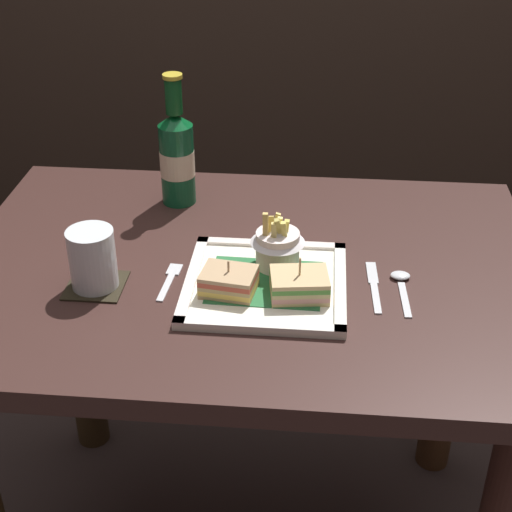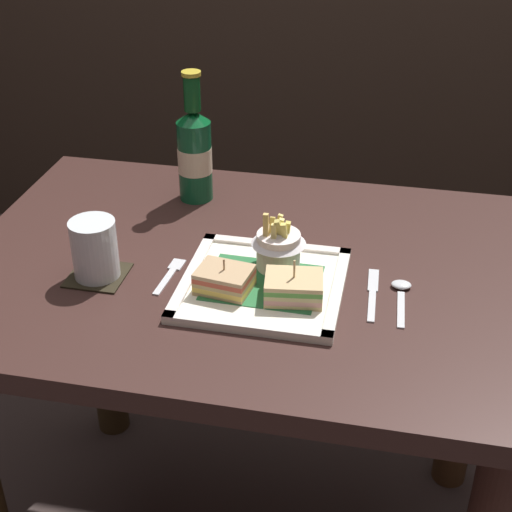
{
  "view_description": "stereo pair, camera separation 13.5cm",
  "coord_description": "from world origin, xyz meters",
  "px_view_note": "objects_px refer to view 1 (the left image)",
  "views": [
    {
      "loc": [
        0.12,
        -1.19,
        1.51
      ],
      "look_at": [
        0.02,
        -0.04,
        0.81
      ],
      "focal_mm": 53.66,
      "sensor_mm": 36.0,
      "label": 1
    },
    {
      "loc": [
        0.26,
        -1.17,
        1.51
      ],
      "look_at": [
        0.02,
        -0.04,
        0.81
      ],
      "focal_mm": 53.66,
      "sensor_mm": 36.0,
      "label": 2
    }
  ],
  "objects_px": {
    "beer_bottle": "(177,155)",
    "fries_cup": "(278,243)",
    "dining_table": "(248,336)",
    "knife": "(374,284)",
    "fork": "(170,279)",
    "sandwich_half_left": "(229,282)",
    "sandwich_half_right": "(299,285)",
    "spoon": "(401,282)",
    "square_plate": "(265,284)",
    "water_glass": "(93,261)"
  },
  "relations": [
    {
      "from": "sandwich_half_right",
      "to": "knife",
      "type": "height_order",
      "value": "sandwich_half_right"
    },
    {
      "from": "square_plate",
      "to": "knife",
      "type": "relative_size",
      "value": 1.72
    },
    {
      "from": "dining_table",
      "to": "fork",
      "type": "height_order",
      "value": "fork"
    },
    {
      "from": "knife",
      "to": "square_plate",
      "type": "bearing_deg",
      "value": -172.84
    },
    {
      "from": "fries_cup",
      "to": "sandwich_half_left",
      "type": "bearing_deg",
      "value": -130.31
    },
    {
      "from": "fries_cup",
      "to": "spoon",
      "type": "bearing_deg",
      "value": -6.5
    },
    {
      "from": "dining_table",
      "to": "knife",
      "type": "distance_m",
      "value": 0.29
    },
    {
      "from": "beer_bottle",
      "to": "fries_cup",
      "type": "bearing_deg",
      "value": -48.86
    },
    {
      "from": "spoon",
      "to": "fries_cup",
      "type": "bearing_deg",
      "value": 173.5
    },
    {
      "from": "fork",
      "to": "spoon",
      "type": "relative_size",
      "value": 0.89
    },
    {
      "from": "fries_cup",
      "to": "knife",
      "type": "xyz_separation_m",
      "value": [
        0.17,
        -0.03,
        -0.06
      ]
    },
    {
      "from": "beer_bottle",
      "to": "spoon",
      "type": "relative_size",
      "value": 2.01
    },
    {
      "from": "sandwich_half_left",
      "to": "knife",
      "type": "distance_m",
      "value": 0.26
    },
    {
      "from": "dining_table",
      "to": "beer_bottle",
      "type": "bearing_deg",
      "value": 125.28
    },
    {
      "from": "water_glass",
      "to": "spoon",
      "type": "distance_m",
      "value": 0.54
    },
    {
      "from": "square_plate",
      "to": "fork",
      "type": "distance_m",
      "value": 0.17
    },
    {
      "from": "square_plate",
      "to": "water_glass",
      "type": "relative_size",
      "value": 2.62
    },
    {
      "from": "sandwich_half_right",
      "to": "water_glass",
      "type": "xyz_separation_m",
      "value": [
        -0.36,
        0.01,
        0.02
      ]
    },
    {
      "from": "knife",
      "to": "fork",
      "type": "bearing_deg",
      "value": -177.45
    },
    {
      "from": "square_plate",
      "to": "water_glass",
      "type": "bearing_deg",
      "value": -175.38
    },
    {
      "from": "sandwich_half_left",
      "to": "fries_cup",
      "type": "height_order",
      "value": "fries_cup"
    },
    {
      "from": "knife",
      "to": "spoon",
      "type": "xyz_separation_m",
      "value": [
        0.05,
        0.01,
        0.0
      ]
    },
    {
      "from": "fork",
      "to": "spoon",
      "type": "bearing_deg",
      "value": 3.28
    },
    {
      "from": "fork",
      "to": "square_plate",
      "type": "bearing_deg",
      "value": -2.58
    },
    {
      "from": "dining_table",
      "to": "spoon",
      "type": "xyz_separation_m",
      "value": [
        0.28,
        -0.04,
        0.17
      ]
    },
    {
      "from": "sandwich_half_right",
      "to": "beer_bottle",
      "type": "height_order",
      "value": "beer_bottle"
    },
    {
      "from": "knife",
      "to": "sandwich_half_left",
      "type": "bearing_deg",
      "value": -166.93
    },
    {
      "from": "fries_cup",
      "to": "water_glass",
      "type": "relative_size",
      "value": 1.03
    },
    {
      "from": "dining_table",
      "to": "fork",
      "type": "relative_size",
      "value": 8.88
    },
    {
      "from": "sandwich_half_left",
      "to": "water_glass",
      "type": "bearing_deg",
      "value": 177.55
    },
    {
      "from": "dining_table",
      "to": "water_glass",
      "type": "bearing_deg",
      "value": -158.71
    },
    {
      "from": "square_plate",
      "to": "fries_cup",
      "type": "bearing_deg",
      "value": 73.44
    },
    {
      "from": "sandwich_half_left",
      "to": "knife",
      "type": "height_order",
      "value": "sandwich_half_left"
    },
    {
      "from": "spoon",
      "to": "knife",
      "type": "bearing_deg",
      "value": -171.34
    },
    {
      "from": "knife",
      "to": "dining_table",
      "type": "bearing_deg",
      "value": 167.18
    },
    {
      "from": "dining_table",
      "to": "knife",
      "type": "relative_size",
      "value": 6.64
    },
    {
      "from": "sandwich_half_left",
      "to": "knife",
      "type": "xyz_separation_m",
      "value": [
        0.25,
        0.06,
        -0.03
      ]
    },
    {
      "from": "sandwich_half_left",
      "to": "fork",
      "type": "relative_size",
      "value": 0.82
    },
    {
      "from": "beer_bottle",
      "to": "water_glass",
      "type": "relative_size",
      "value": 2.58
    },
    {
      "from": "sandwich_half_left",
      "to": "beer_bottle",
      "type": "xyz_separation_m",
      "value": [
        -0.15,
        0.35,
        0.08
      ]
    },
    {
      "from": "dining_table",
      "to": "spoon",
      "type": "relative_size",
      "value": 7.88
    },
    {
      "from": "square_plate",
      "to": "fork",
      "type": "xyz_separation_m",
      "value": [
        -0.17,
        0.01,
        -0.0
      ]
    },
    {
      "from": "fork",
      "to": "spoon",
      "type": "height_order",
      "value": "spoon"
    },
    {
      "from": "fries_cup",
      "to": "beer_bottle",
      "type": "height_order",
      "value": "beer_bottle"
    },
    {
      "from": "square_plate",
      "to": "water_glass",
      "type": "height_order",
      "value": "water_glass"
    },
    {
      "from": "sandwich_half_left",
      "to": "sandwich_half_right",
      "type": "relative_size",
      "value": 0.94
    },
    {
      "from": "fries_cup",
      "to": "knife",
      "type": "distance_m",
      "value": 0.18
    },
    {
      "from": "sandwich_half_right",
      "to": "spoon",
      "type": "height_order",
      "value": "sandwich_half_right"
    },
    {
      "from": "square_plate",
      "to": "sandwich_half_right",
      "type": "xyz_separation_m",
      "value": [
        0.06,
        -0.03,
        0.02
      ]
    },
    {
      "from": "dining_table",
      "to": "beer_bottle",
      "type": "height_order",
      "value": "beer_bottle"
    }
  ]
}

